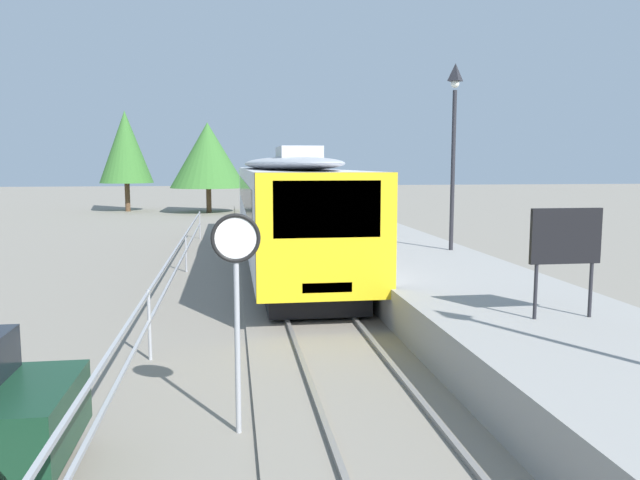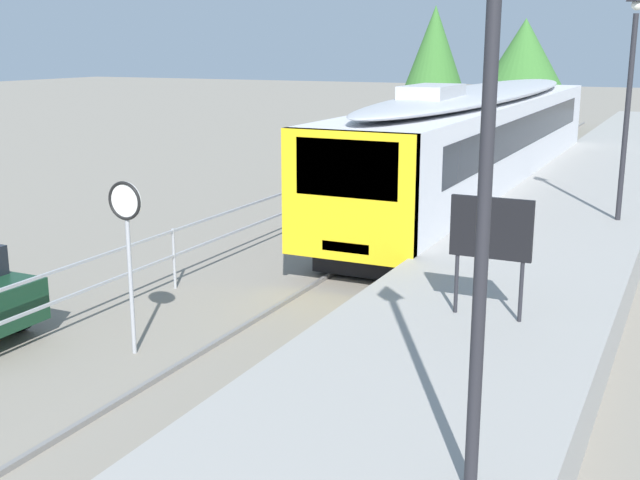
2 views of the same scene
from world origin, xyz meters
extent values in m
plane|color=gray|center=(-3.00, 22.00, 0.00)|extent=(160.00, 160.00, 0.00)
cube|color=gray|center=(0.00, 22.00, 0.03)|extent=(3.20, 60.00, 0.06)
cube|color=slate|center=(-0.72, 22.00, 0.10)|extent=(0.08, 60.00, 0.08)
cube|color=slate|center=(0.72, 22.00, 0.10)|extent=(0.08, 60.00, 0.08)
cube|color=silver|center=(0.00, 23.49, 1.96)|extent=(2.80, 20.76, 2.55)
cube|color=yellow|center=(0.00, 13.21, 1.96)|extent=(2.80, 0.24, 2.55)
cube|color=black|center=(0.00, 13.13, 2.53)|extent=(2.13, 0.08, 1.12)
cube|color=black|center=(0.00, 23.49, 2.37)|extent=(2.82, 17.44, 0.92)
ellipsoid|color=#B2B5BA|center=(0.00, 23.49, 3.42)|extent=(2.69, 19.93, 0.44)
cube|color=#B2B5BA|center=(0.00, 18.30, 3.70)|extent=(1.10, 2.20, 0.36)
cube|color=#EAE5C6|center=(0.00, 13.14, 0.97)|extent=(1.00, 0.10, 0.20)
cube|color=black|center=(0.00, 15.51, 0.42)|extent=(2.24, 3.20, 0.55)
cube|color=black|center=(0.00, 31.47, 0.42)|extent=(2.24, 3.20, 0.55)
cube|color=#999691|center=(3.25, 22.00, 0.45)|extent=(3.90, 60.00, 0.90)
cylinder|color=#232328|center=(4.52, 18.47, 3.20)|extent=(0.12, 0.12, 4.60)
pyramid|color=#232328|center=(4.52, 18.47, 6.00)|extent=(0.34, 0.34, 0.50)
sphere|color=silver|center=(4.52, 18.47, 5.68)|extent=(0.24, 0.24, 0.24)
cylinder|color=#232328|center=(2.99, 10.43, 1.35)|extent=(0.06, 0.06, 0.90)
cylinder|color=#232328|center=(3.95, 10.43, 1.35)|extent=(0.06, 0.06, 0.90)
cube|color=black|center=(3.47, 10.43, 2.25)|extent=(1.20, 0.08, 0.90)
cylinder|color=#9EA0A5|center=(-1.81, 8.81, 1.10)|extent=(0.07, 0.07, 2.20)
cylinder|color=white|center=(-1.81, 8.79, 2.50)|extent=(0.60, 0.03, 0.60)
torus|color=black|center=(-1.81, 8.78, 2.50)|extent=(0.61, 0.05, 0.61)
cube|color=#9EA0A5|center=(-3.30, 12.00, 1.20)|extent=(0.05, 36.00, 0.05)
cube|color=#9EA0A5|center=(-3.30, 12.00, 0.69)|extent=(0.05, 36.00, 0.05)
cylinder|color=#9EA0A5|center=(-3.30, 12.00, 0.62)|extent=(0.06, 0.06, 1.25)
cylinder|color=#9EA0A5|center=(-3.30, 21.00, 0.62)|extent=(0.06, 0.06, 1.25)
cylinder|color=#9EA0A5|center=(-3.30, 30.00, 0.62)|extent=(0.06, 0.06, 1.25)
cylinder|color=black|center=(-4.28, 8.76, 0.31)|extent=(0.62, 0.20, 0.62)
cylinder|color=brown|center=(-9.32, 47.76, 1.04)|extent=(0.36, 0.36, 2.07)
cone|color=#38702D|center=(-9.32, 47.76, 4.65)|extent=(3.80, 3.80, 5.16)
cylinder|color=brown|center=(-3.42, 45.71, 0.88)|extent=(0.36, 0.36, 1.76)
cone|color=#38702D|center=(-3.42, 45.71, 4.04)|extent=(5.35, 5.35, 4.56)
camera|label=1|loc=(-1.86, 1.22, 3.39)|focal=34.71mm
camera|label=2|loc=(6.09, -0.78, 4.81)|focal=44.83mm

